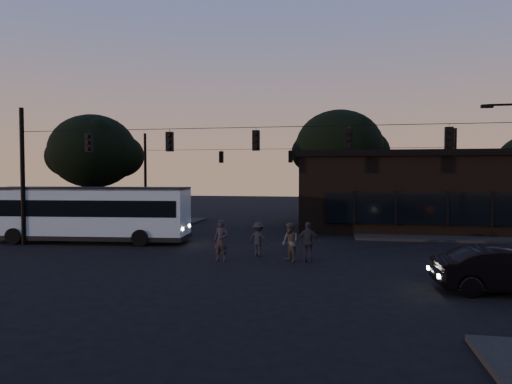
% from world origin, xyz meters
% --- Properties ---
extents(ground, '(120.00, 120.00, 0.00)m').
position_xyz_m(ground, '(0.00, 0.00, 0.00)').
color(ground, black).
rests_on(ground, ground).
extents(sidewalk_far_right, '(14.00, 10.00, 0.15)m').
position_xyz_m(sidewalk_far_right, '(12.00, 14.00, 0.07)').
color(sidewalk_far_right, black).
rests_on(sidewalk_far_right, ground).
extents(sidewalk_far_left, '(14.00, 10.00, 0.15)m').
position_xyz_m(sidewalk_far_left, '(-14.00, 14.00, 0.07)').
color(sidewalk_far_left, black).
rests_on(sidewalk_far_left, ground).
extents(building, '(15.40, 10.41, 5.40)m').
position_xyz_m(building, '(9.00, 15.97, 2.71)').
color(building, black).
rests_on(building, ground).
extents(tree_behind, '(7.60, 7.60, 9.43)m').
position_xyz_m(tree_behind, '(4.00, 22.00, 6.19)').
color(tree_behind, black).
rests_on(tree_behind, ground).
extents(tree_left, '(6.40, 6.40, 8.30)m').
position_xyz_m(tree_left, '(-14.00, 13.00, 5.57)').
color(tree_left, black).
rests_on(tree_left, ground).
extents(signal_rig_near, '(26.24, 0.30, 7.50)m').
position_xyz_m(signal_rig_near, '(0.00, 4.00, 4.45)').
color(signal_rig_near, black).
rests_on(signal_rig_near, ground).
extents(signal_rig_far, '(26.24, 0.30, 7.50)m').
position_xyz_m(signal_rig_far, '(0.00, 20.00, 4.20)').
color(signal_rig_far, black).
rests_on(signal_rig_far, ground).
extents(bus, '(11.34, 3.62, 3.14)m').
position_xyz_m(bus, '(-9.89, 5.58, 1.76)').
color(bus, '#A1C0CD').
rests_on(bus, ground).
extents(car, '(4.69, 1.89, 1.51)m').
position_xyz_m(car, '(9.51, -2.26, 0.76)').
color(car, black).
rests_on(car, ground).
extents(pedestrian_a, '(0.73, 0.53, 1.85)m').
position_xyz_m(pedestrian_a, '(-1.12, 1.44, 0.92)').
color(pedestrian_a, black).
rests_on(pedestrian_a, ground).
extents(pedestrian_b, '(1.04, 1.07, 1.73)m').
position_xyz_m(pedestrian_b, '(1.94, 1.85, 0.87)').
color(pedestrian_b, '#3F3D39').
rests_on(pedestrian_b, ground).
extents(pedestrian_c, '(1.06, 0.48, 1.78)m').
position_xyz_m(pedestrian_c, '(2.74, 1.90, 0.89)').
color(pedestrian_c, '#27252D').
rests_on(pedestrian_c, ground).
extents(pedestrian_d, '(1.18, 0.91, 1.61)m').
position_xyz_m(pedestrian_d, '(0.31, 3.01, 0.80)').
color(pedestrian_d, black).
rests_on(pedestrian_d, ground).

